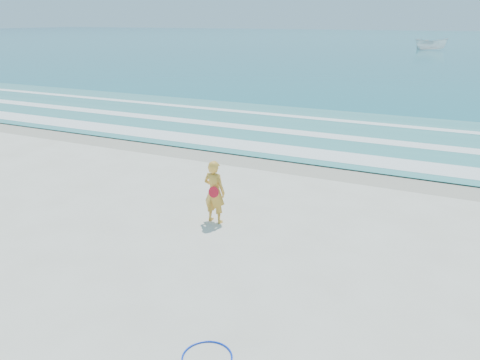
% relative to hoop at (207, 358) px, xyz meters
% --- Properties ---
extents(ground, '(400.00, 400.00, 0.00)m').
position_rel_hoop_xyz_m(ground, '(-1.61, 0.86, -0.01)').
color(ground, silver).
rests_on(ground, ground).
extents(wet_sand, '(400.00, 2.40, 0.00)m').
position_rel_hoop_xyz_m(wet_sand, '(-1.61, 9.86, -0.01)').
color(wet_sand, '#B2A893').
rests_on(wet_sand, ground).
extents(ocean, '(400.00, 190.00, 0.04)m').
position_rel_hoop_xyz_m(ocean, '(-1.61, 105.86, 0.01)').
color(ocean, '#19727F').
rests_on(ocean, ground).
extents(shallow, '(400.00, 10.00, 0.01)m').
position_rel_hoop_xyz_m(shallow, '(-1.61, 14.86, 0.03)').
color(shallow, '#59B7AD').
rests_on(shallow, ocean).
extents(foam_near, '(400.00, 1.40, 0.01)m').
position_rel_hoop_xyz_m(foam_near, '(-1.61, 11.16, 0.04)').
color(foam_near, white).
rests_on(foam_near, shallow).
extents(foam_mid, '(400.00, 0.90, 0.01)m').
position_rel_hoop_xyz_m(foam_mid, '(-1.61, 14.06, 0.04)').
color(foam_mid, white).
rests_on(foam_mid, shallow).
extents(foam_far, '(400.00, 0.60, 0.01)m').
position_rel_hoop_xyz_m(foam_far, '(-1.61, 17.36, 0.04)').
color(foam_far, white).
rests_on(foam_far, shallow).
extents(hoop, '(0.89, 0.89, 0.03)m').
position_rel_hoop_xyz_m(hoop, '(0.00, 0.00, 0.00)').
color(hoop, '#0A30C5').
rests_on(hoop, ground).
extents(boat, '(4.80, 1.95, 1.83)m').
position_rel_hoop_xyz_m(boat, '(-3.02, 75.20, 0.94)').
color(boat, white).
rests_on(boat, ocean).
extents(woman, '(0.60, 0.43, 1.57)m').
position_rel_hoop_xyz_m(woman, '(-2.25, 4.37, 0.77)').
color(woman, gold).
rests_on(woman, ground).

